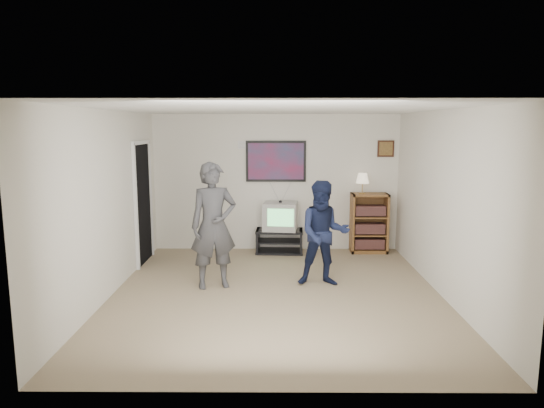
{
  "coord_description": "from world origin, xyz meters",
  "views": [
    {
      "loc": [
        -0.02,
        -6.39,
        2.28
      ],
      "look_at": [
        -0.06,
        0.66,
        1.15
      ],
      "focal_mm": 32.0,
      "sensor_mm": 36.0,
      "label": 1
    }
  ],
  "objects_px": {
    "media_stand": "(279,241)",
    "person_tall": "(214,226)",
    "bookshelf": "(369,223)",
    "person_short": "(324,234)",
    "crt_television": "(280,216)"
  },
  "relations": [
    {
      "from": "crt_television",
      "to": "bookshelf",
      "type": "distance_m",
      "value": 1.62
    },
    {
      "from": "media_stand",
      "to": "crt_television",
      "type": "relative_size",
      "value": 1.46
    },
    {
      "from": "person_tall",
      "to": "person_short",
      "type": "xyz_separation_m",
      "value": [
        1.57,
        0.1,
        -0.13
      ]
    },
    {
      "from": "person_short",
      "to": "person_tall",
      "type": "bearing_deg",
      "value": -176.48
    },
    {
      "from": "crt_television",
      "to": "person_tall",
      "type": "xyz_separation_m",
      "value": [
        -0.97,
        -1.92,
        0.22
      ]
    },
    {
      "from": "media_stand",
      "to": "bookshelf",
      "type": "xyz_separation_m",
      "value": [
        1.63,
        0.05,
        0.33
      ]
    },
    {
      "from": "bookshelf",
      "to": "person_tall",
      "type": "bearing_deg",
      "value": -142.65
    },
    {
      "from": "media_stand",
      "to": "person_tall",
      "type": "bearing_deg",
      "value": -113.67
    },
    {
      "from": "person_tall",
      "to": "crt_television",
      "type": "bearing_deg",
      "value": 46.33
    },
    {
      "from": "media_stand",
      "to": "person_tall",
      "type": "distance_m",
      "value": 2.25
    },
    {
      "from": "person_tall",
      "to": "media_stand",
      "type": "bearing_deg",
      "value": 46.72
    },
    {
      "from": "crt_television",
      "to": "person_tall",
      "type": "relative_size",
      "value": 0.33
    },
    {
      "from": "media_stand",
      "to": "bookshelf",
      "type": "bearing_deg",
      "value": 4.37
    },
    {
      "from": "media_stand",
      "to": "person_short",
      "type": "relative_size",
      "value": 0.57
    },
    {
      "from": "bookshelf",
      "to": "person_short",
      "type": "xyz_separation_m",
      "value": [
        -1.01,
        -1.88,
        0.22
      ]
    }
  ]
}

